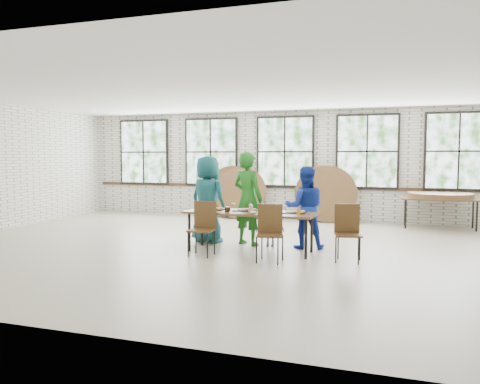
{
  "coord_description": "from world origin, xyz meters",
  "views": [
    {
      "loc": [
        2.82,
        -8.3,
        1.75
      ],
      "look_at": [
        0.0,
        0.4,
        1.05
      ],
      "focal_mm": 35.0,
      "sensor_mm": 36.0,
      "label": 1
    }
  ],
  "objects_px": {
    "dining_table": "(250,215)",
    "chair_near_right": "(270,228)",
    "storage_table": "(440,200)",
    "chair_near_left": "(203,224)"
  },
  "relations": [
    {
      "from": "chair_near_left",
      "to": "dining_table",
      "type": "bearing_deg",
      "value": 33.41
    },
    {
      "from": "storage_table",
      "to": "chair_near_left",
      "type": "bearing_deg",
      "value": -133.04
    },
    {
      "from": "chair_near_right",
      "to": "dining_table",
      "type": "bearing_deg",
      "value": 118.16
    },
    {
      "from": "chair_near_left",
      "to": "chair_near_right",
      "type": "xyz_separation_m",
      "value": [
        1.25,
        -0.11,
        0.0
      ]
    },
    {
      "from": "dining_table",
      "to": "chair_near_right",
      "type": "xyz_separation_m",
      "value": [
        0.53,
        -0.61,
        -0.13
      ]
    },
    {
      "from": "chair_near_left",
      "to": "storage_table",
      "type": "distance_m",
      "value": 6.28
    },
    {
      "from": "chair_near_right",
      "to": "storage_table",
      "type": "relative_size",
      "value": 0.53
    },
    {
      "from": "chair_near_right",
      "to": "storage_table",
      "type": "bearing_deg",
      "value": 44.22
    },
    {
      "from": "dining_table",
      "to": "storage_table",
      "type": "height_order",
      "value": "same"
    },
    {
      "from": "dining_table",
      "to": "storage_table",
      "type": "xyz_separation_m",
      "value": [
        3.57,
        4.1,
        -0.0
      ]
    }
  ]
}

